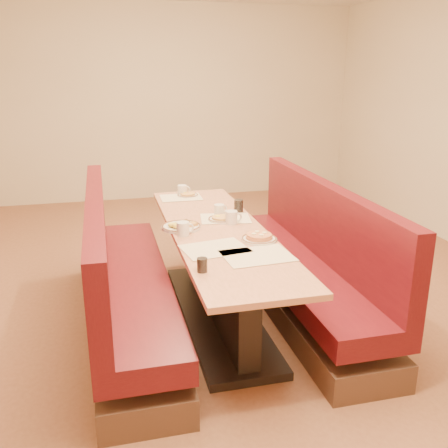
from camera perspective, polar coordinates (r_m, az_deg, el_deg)
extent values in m
plane|color=#9E6647|center=(4.08, -0.66, -10.66)|extent=(8.00, 8.00, 0.00)
cube|color=beige|center=(7.56, -7.90, 13.42)|extent=(6.00, 0.04, 2.80)
cube|color=black|center=(4.06, -0.66, -10.29)|extent=(0.55, 1.88, 0.06)
cube|color=black|center=(3.92, -0.68, -6.08)|extent=(0.15, 1.75, 0.71)
cube|color=#E18C68|center=(3.79, -0.70, -0.88)|extent=(0.70, 2.50, 0.04)
cube|color=#4C3326|center=(3.95, -10.40, -10.33)|extent=(0.55, 2.50, 0.20)
cube|color=#5A0F14|center=(3.83, -10.62, -6.75)|extent=(0.55, 2.50, 0.16)
cube|color=#5A0F14|center=(3.69, -14.28, -1.61)|extent=(0.12, 2.50, 0.60)
cube|color=#4C3326|center=(4.22, 8.39, -8.31)|extent=(0.55, 2.50, 0.20)
cube|color=#5A0F14|center=(4.11, 8.55, -4.92)|extent=(0.55, 2.50, 0.16)
cube|color=#5A0F14|center=(4.07, 11.60, 0.36)|extent=(0.12, 2.50, 0.60)
cube|color=beige|center=(3.37, -1.07, -2.82)|extent=(0.47, 0.39, 0.00)
cube|color=beige|center=(3.26, 3.84, -3.62)|extent=(0.46, 0.36, 0.00)
cube|color=beige|center=(4.70, -4.94, 3.05)|extent=(0.38, 0.29, 0.00)
cube|color=beige|center=(4.03, 0.16, 0.65)|extent=(0.44, 0.35, 0.00)
cylinder|color=silver|center=(3.54, 4.03, -1.76)|extent=(0.25, 0.25, 0.02)
torus|color=brown|center=(3.54, 4.03, -1.63)|extent=(0.25, 0.25, 0.01)
cylinder|color=#D8824D|center=(3.54, 4.03, -1.49)|extent=(0.19, 0.19, 0.02)
cylinder|color=#D8824D|center=(3.53, 4.04, -1.26)|extent=(0.18, 0.18, 0.01)
cylinder|color=beige|center=(3.54, 4.65, -1.01)|extent=(0.03, 0.03, 0.01)
cylinder|color=beige|center=(3.57, 3.80, -0.88)|extent=(0.03, 0.03, 0.01)
cylinder|color=beige|center=(3.52, 3.43, -1.15)|extent=(0.03, 0.03, 0.01)
cylinder|color=beige|center=(3.49, 4.29, -1.28)|extent=(0.03, 0.03, 0.01)
cylinder|color=silver|center=(3.81, -4.90, -0.34)|extent=(0.30, 0.30, 0.02)
torus|color=brown|center=(3.81, -4.91, -0.21)|extent=(0.30, 0.30, 0.01)
ellipsoid|color=#FEFF41|center=(3.76, -5.42, -0.14)|extent=(0.08, 0.08, 0.04)
ellipsoid|color=#FEFF41|center=(3.75, -4.69, -0.23)|extent=(0.06, 0.06, 0.04)
ellipsoid|color=#FEFF41|center=(3.79, -5.98, -0.09)|extent=(0.06, 0.06, 0.03)
cylinder|color=brown|center=(3.84, -4.60, 0.15)|extent=(0.10, 0.08, 0.02)
cylinder|color=brown|center=(3.87, -4.86, 0.27)|extent=(0.10, 0.08, 0.02)
cube|color=#CF8340|center=(3.80, -3.81, -0.04)|extent=(0.11, 0.10, 0.02)
cylinder|color=silver|center=(3.99, -0.29, 0.51)|extent=(0.22, 0.22, 0.02)
torus|color=brown|center=(3.99, -0.29, 0.62)|extent=(0.21, 0.21, 0.01)
cylinder|color=#E4A450|center=(3.98, -0.29, 0.75)|extent=(0.15, 0.15, 0.02)
ellipsoid|color=#FEFF41|center=(3.99, -0.73, 0.89)|extent=(0.05, 0.05, 0.02)
cylinder|color=silver|center=(4.75, -4.16, 3.27)|extent=(0.20, 0.20, 0.01)
torus|color=brown|center=(4.75, -4.17, 3.36)|extent=(0.20, 0.20, 0.01)
cylinder|color=#E4A450|center=(4.75, -4.17, 3.46)|extent=(0.14, 0.14, 0.01)
ellipsoid|color=#FEFF41|center=(4.76, -4.50, 3.56)|extent=(0.04, 0.04, 0.02)
cylinder|color=silver|center=(3.90, 0.84, 0.76)|extent=(0.10, 0.10, 0.10)
torus|color=silver|center=(3.91, 1.57, 0.81)|extent=(0.07, 0.02, 0.07)
cylinder|color=black|center=(3.89, 0.85, 1.39)|extent=(0.08, 0.08, 0.01)
cylinder|color=silver|center=(3.64, -4.71, -0.55)|extent=(0.09, 0.09, 0.10)
torus|color=silver|center=(3.66, -3.97, -0.45)|extent=(0.07, 0.03, 0.07)
cylinder|color=black|center=(3.63, -4.73, 0.11)|extent=(0.08, 0.08, 0.01)
cylinder|color=silver|center=(4.12, -0.56, 1.63)|extent=(0.08, 0.08, 0.09)
torus|color=silver|center=(4.15, -0.02, 1.72)|extent=(0.07, 0.03, 0.06)
cylinder|color=black|center=(4.11, -0.56, 2.15)|extent=(0.07, 0.07, 0.01)
cylinder|color=silver|center=(4.79, -4.79, 3.87)|extent=(0.09, 0.09, 0.10)
torus|color=silver|center=(4.80, -4.24, 3.92)|extent=(0.07, 0.02, 0.07)
cylinder|color=black|center=(4.78, -4.81, 4.36)|extent=(0.08, 0.08, 0.01)
cylinder|color=black|center=(3.00, -2.51, -4.72)|extent=(0.06, 0.06, 0.09)
cylinder|color=silver|center=(3.00, -2.51, -4.70)|extent=(0.06, 0.06, 0.09)
cylinder|color=black|center=(4.23, 1.68, 2.10)|extent=(0.07, 0.07, 0.10)
cylinder|color=silver|center=(4.22, 1.68, 2.11)|extent=(0.08, 0.08, 0.10)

